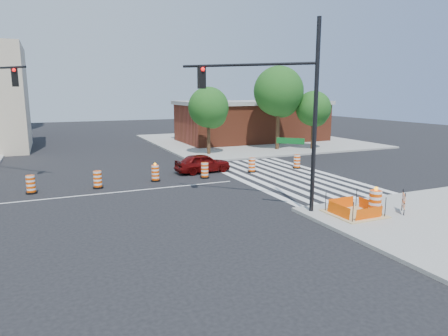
{
  "coord_description": "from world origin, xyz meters",
  "views": [
    {
      "loc": [
        -3.3,
        -22.38,
        5.53
      ],
      "look_at": [
        5.49,
        -2.46,
        1.4
      ],
      "focal_mm": 32.0,
      "sensor_mm": 36.0,
      "label": 1
    }
  ],
  "objects": [
    {
      "name": "sidewalk_ne",
      "position": [
        18.0,
        18.0,
        0.07
      ],
      "size": [
        22.0,
        22.0,
        0.15
      ],
      "primitive_type": "cube",
      "color": "gray",
      "rests_on": "ground"
    },
    {
      "name": "median_drum_3",
      "position": [
        -0.87,
        1.47,
        0.48
      ],
      "size": [
        0.6,
        0.6,
        1.02
      ],
      "color": "black",
      "rests_on": "ground"
    },
    {
      "name": "crosswalk_east",
      "position": [
        10.95,
        0.0,
        0.01
      ],
      "size": [
        6.75,
        13.5,
        0.01
      ],
      "color": "silver",
      "rests_on": "ground"
    },
    {
      "name": "brick_storefront",
      "position": [
        18.0,
        18.0,
        2.32
      ],
      "size": [
        16.5,
        8.5,
        4.6
      ],
      "color": "brown",
      "rests_on": "ground"
    },
    {
      "name": "median_drum_7",
      "position": [
        13.31,
        1.94,
        0.48
      ],
      "size": [
        0.6,
        0.6,
        1.02
      ],
      "color": "black",
      "rests_on": "ground"
    },
    {
      "name": "tree_north_d",
      "position": [
        16.92,
        10.61,
        5.37
      ],
      "size": [
        4.71,
        4.71,
        8.0
      ],
      "color": "#382314",
      "rests_on": "ground"
    },
    {
      "name": "median_drum_4",
      "position": [
        2.69,
        1.95,
        0.49
      ],
      "size": [
        0.6,
        0.6,
        1.18
      ],
      "color": "black",
      "rests_on": "ground"
    },
    {
      "name": "excavation_pit",
      "position": [
        9.0,
        -9.0,
        0.22
      ],
      "size": [
        2.2,
        2.2,
        0.9
      ],
      "color": "tan",
      "rests_on": "ground"
    },
    {
      "name": "barricade",
      "position": [
        11.15,
        -9.73,
        0.72
      ],
      "size": [
        0.61,
        0.68,
        1.03
      ],
      "rotation": [
        0.0,
        0.0,
        0.85
      ],
      "color": "#F14B05",
      "rests_on": "ground"
    },
    {
      "name": "ground",
      "position": [
        0.0,
        0.0,
        0.0
      ],
      "size": [
        120.0,
        120.0,
        0.0
      ],
      "primitive_type": "plane",
      "color": "black",
      "rests_on": "ground"
    },
    {
      "name": "median_drum_6",
      "position": [
        9.61,
        2.02,
        0.48
      ],
      "size": [
        0.6,
        0.6,
        1.02
      ],
      "color": "black",
      "rests_on": "ground"
    },
    {
      "name": "signal_pole_se",
      "position": [
        6.27,
        -6.54,
        5.23
      ],
      "size": [
        4.74,
        4.61,
        8.55
      ],
      "rotation": [
        0.0,
        0.0,
        2.37
      ],
      "color": "black",
      "rests_on": "ground"
    },
    {
      "name": "median_drum_2",
      "position": [
        -4.41,
        1.65,
        0.48
      ],
      "size": [
        0.6,
        0.6,
        1.02
      ],
      "color": "black",
      "rests_on": "ground"
    },
    {
      "name": "pit_drum",
      "position": [
        9.71,
        -9.49,
        0.69
      ],
      "size": [
        0.66,
        0.66,
        1.31
      ],
      "color": "black",
      "rests_on": "ground"
    },
    {
      "name": "tree_north_e",
      "position": [
        20.13,
        9.43,
        3.83
      ],
      "size": [
        3.36,
        3.36,
        5.7
      ],
      "color": "#382314",
      "rests_on": "ground"
    },
    {
      "name": "tree_north_c",
      "position": [
        9.69,
        10.36,
        4.05
      ],
      "size": [
        3.55,
        3.55,
        6.03
      ],
      "color": "#382314",
      "rests_on": "ground"
    },
    {
      "name": "lane_centerline",
      "position": [
        0.0,
        0.0,
        0.01
      ],
      "size": [
        14.0,
        0.12,
        0.01
      ],
      "primitive_type": "cube",
      "color": "silver",
      "rests_on": "ground"
    },
    {
      "name": "median_drum_5",
      "position": [
        5.88,
        1.57,
        0.48
      ],
      "size": [
        0.6,
        0.6,
        1.02
      ],
      "color": "black",
      "rests_on": "ground"
    },
    {
      "name": "red_coupe",
      "position": [
        6.43,
        3.38,
        0.67
      ],
      "size": [
        4.05,
        1.93,
        1.34
      ],
      "primitive_type": "imported",
      "rotation": [
        0.0,
        0.0,
        1.66
      ],
      "color": "#550707",
      "rests_on": "ground"
    }
  ]
}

